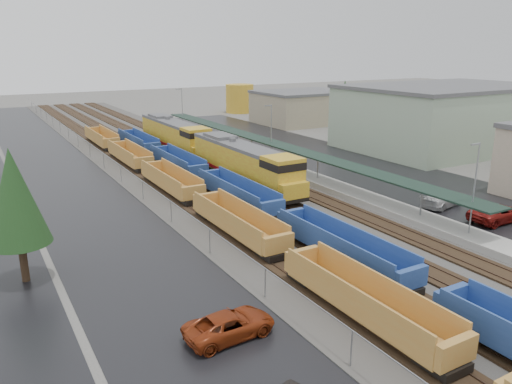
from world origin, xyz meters
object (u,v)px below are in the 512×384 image
Objects in this scene: locomotive_trail at (175,136)px; locomotive_lead at (245,164)px; well_string_blue at (281,217)px; parked_car_east_b at (498,213)px; storage_tank at (240,98)px; well_string_yellow at (238,224)px; parked_car_west_c at (230,325)px; parked_car_east_c at (442,200)px.

locomotive_lead is at bearing -90.00° from locomotive_trail.
parked_car_east_b is at bearing -24.38° from well_string_blue.
locomotive_trail is 3.26× the size of storage_tank.
parked_car_east_b is (21.67, -8.36, -0.33)m from well_string_yellow.
locomotive_lead is 0.21× the size of well_string_yellow.
well_string_yellow is at bearing -103.15° from locomotive_trail.
parked_car_west_c is at bearing -132.28° from well_string_blue.
locomotive_lead reaches higher than well_string_yellow.
locomotive_trail is at bearing 18.62° from parked_car_east_b.
well_string_yellow is 15.75× the size of storage_tank.
parked_car_east_c is (12.81, -37.22, -1.82)m from locomotive_trail.
parked_car_west_c is (-11.34, -12.48, -0.42)m from well_string_blue.
parked_car_east_b is at bearing -57.67° from locomotive_lead.
parked_car_east_c is (16.81, -2.63, -0.37)m from well_string_blue.
parked_car_west_c is at bearing -108.05° from locomotive_trail.
storage_tank reaches higher than well_string_yellow.
well_string_yellow is at bearing -118.44° from storage_tank.
locomotive_trail is 4.16× the size of parked_car_east_c.
parked_car_west_c is 0.97× the size of parked_car_east_c.
well_string_yellow is at bearing -121.13° from locomotive_lead.
locomotive_trail is 44.78m from parked_car_east_b.
parked_car_west_c is at bearing 99.58° from parked_car_east_b.
locomotive_lead is at bearing -117.81° from storage_tank.
storage_tank reaches higher than locomotive_lead.
locomotive_lead reaches higher than parked_car_east_b.
parked_car_east_b is at bearing -72.21° from locomotive_trail.
locomotive_trail is at bearing 90.00° from locomotive_lead.
well_string_yellow is 21.03m from parked_car_east_c.
storage_tank is 96.23m from parked_car_west_c.
storage_tank is 81.79m from parked_car_east_b.
parked_car_east_b is 5.45m from parked_car_east_c.
storage_tank is 1.27× the size of parked_car_east_c.
locomotive_lead reaches higher than parked_car_east_c.
parked_car_east_c is at bearing -8.88° from well_string_blue.
parked_car_east_b is (29.02, 4.47, 0.10)m from parked_car_west_c.
parked_car_west_c is (-7.34, -12.82, -0.42)m from well_string_yellow.
parked_car_east_b is (13.67, -21.61, -1.77)m from locomotive_lead.
parked_car_west_c is (-15.34, -26.07, -1.87)m from locomotive_lead.
well_string_blue reaches higher than parked_car_east_b.
locomotive_lead is 21.00m from locomotive_trail.
well_string_yellow is 20.63× the size of parked_car_west_c.
well_string_yellow reaches higher than parked_car_east_c.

